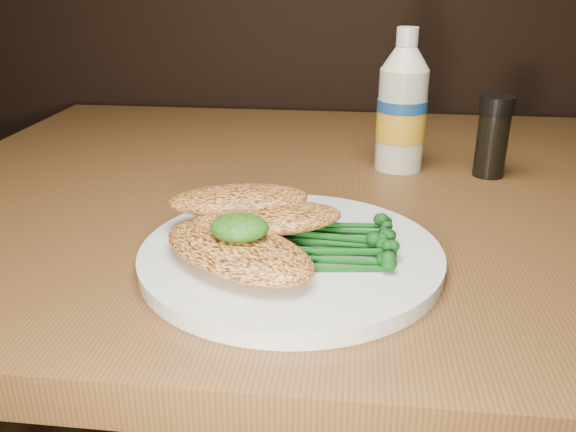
# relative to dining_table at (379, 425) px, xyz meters

# --- Properties ---
(dining_table) EXTENTS (1.20, 0.80, 0.75)m
(dining_table) POSITION_rel_dining_table_xyz_m (0.00, 0.00, 0.00)
(dining_table) COLOR #4D3117
(dining_table) RESTS_ON floor
(plate) EXTENTS (0.27, 0.27, 0.01)m
(plate) POSITION_rel_dining_table_xyz_m (-0.11, -0.22, 0.38)
(plate) COLOR silver
(plate) RESTS_ON dining_table
(chicken_front) EXTENTS (0.18, 0.16, 0.03)m
(chicken_front) POSITION_rel_dining_table_xyz_m (-0.15, -0.25, 0.40)
(chicken_front) COLOR #ED9A4B
(chicken_front) RESTS_ON plate
(chicken_mid) EXTENTS (0.15, 0.11, 0.02)m
(chicken_mid) POSITION_rel_dining_table_xyz_m (-0.13, -0.20, 0.41)
(chicken_mid) COLOR #ED9A4B
(chicken_mid) RESTS_ON plate
(chicken_back) EXTENTS (0.15, 0.10, 0.02)m
(chicken_back) POSITION_rel_dining_table_xyz_m (-0.16, -0.17, 0.42)
(chicken_back) COLOR #ED9A4B
(chicken_back) RESTS_ON plate
(pesto_front) EXTENTS (0.06, 0.06, 0.02)m
(pesto_front) POSITION_rel_dining_table_xyz_m (-0.15, -0.25, 0.42)
(pesto_front) COLOR black
(pesto_front) RESTS_ON chicken_front
(broccolini_bundle) EXTENTS (0.15, 0.13, 0.02)m
(broccolini_bundle) POSITION_rel_dining_table_xyz_m (-0.07, -0.22, 0.40)
(broccolini_bundle) COLOR #104A15
(broccolini_bundle) RESTS_ON plate
(mayo_bottle) EXTENTS (0.07, 0.07, 0.18)m
(mayo_bottle) POSITION_rel_dining_table_xyz_m (0.00, 0.07, 0.47)
(mayo_bottle) COLOR beige
(mayo_bottle) RESTS_ON dining_table
(pepper_grinder) EXTENTS (0.05, 0.05, 0.10)m
(pepper_grinder) POSITION_rel_dining_table_xyz_m (0.12, 0.05, 0.43)
(pepper_grinder) COLOR black
(pepper_grinder) RESTS_ON dining_table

